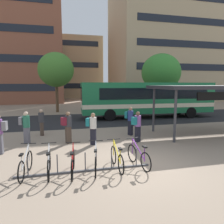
{
  "coord_description": "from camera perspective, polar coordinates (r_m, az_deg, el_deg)",
  "views": [
    {
      "loc": [
        -2.69,
        -6.98,
        3.07
      ],
      "look_at": [
        0.14,
        4.85,
        1.42
      ],
      "focal_mm": 33.27,
      "sensor_mm": 36.0,
      "label": 1
    }
  ],
  "objects": [
    {
      "name": "parked_bicycle_white_1",
      "position": [
        7.54,
        -16.92,
        -13.52
      ],
      "size": [
        0.52,
        1.72,
        0.99
      ],
      "rotation": [
        0.0,
        0.0,
        1.59
      ],
      "color": "black",
      "rests_on": "ground"
    },
    {
      "name": "commuter_grey_pack_0",
      "position": [
        11.58,
        -22.62,
        -3.36
      ],
      "size": [
        0.6,
        0.49,
        1.68
      ],
      "rotation": [
        0.0,
        0.0,
        5.88
      ],
      "color": "#565660",
      "rests_on": "ground"
    },
    {
      "name": "street_tree_1",
      "position": [
        23.5,
        -15.13,
        11.12
      ],
      "size": [
        3.79,
        3.79,
        6.44
      ],
      "color": "brown",
      "rests_on": "ground"
    },
    {
      "name": "parked_bicycle_purple_5",
      "position": [
        7.97,
        7.31,
        -12.07
      ],
      "size": [
        0.52,
        1.71,
        0.99
      ],
      "rotation": [
        0.0,
        0.0,
        1.73
      ],
      "color": "black",
      "rests_on": "ground"
    },
    {
      "name": "commuter_maroon_pack_1",
      "position": [
        10.96,
        -12.13,
        -3.56
      ],
      "size": [
        0.61,
        0.54,
        1.67
      ],
      "rotation": [
        0.0,
        0.0,
        0.56
      ],
      "color": "#47382D",
      "rests_on": "ground"
    },
    {
      "name": "ground",
      "position": [
        8.09,
        7.3,
        -14.66
      ],
      "size": [
        200.0,
        200.0,
        0.0
      ],
      "primitive_type": "plane",
      "color": "gray"
    },
    {
      "name": "bike_rack",
      "position": [
        7.65,
        -7.33,
        -15.27
      ],
      "size": [
        4.75,
        0.1,
        0.7
      ],
      "rotation": [
        0.0,
        0.0,
        -0.0
      ],
      "color": "#47474C",
      "rests_on": "ground"
    },
    {
      "name": "street_tree_0",
      "position": [
        27.26,
        13.32,
        10.54
      ],
      "size": [
        4.89,
        4.89,
        6.84
      ],
      "color": "brown",
      "rests_on": "ground"
    },
    {
      "name": "commuter_teal_pack_5",
      "position": [
        11.09,
        6.95,
        -3.42
      ],
      "size": [
        0.6,
        0.48,
        1.63
      ],
      "rotation": [
        0.0,
        0.0,
        0.37
      ],
      "color": "black",
      "rests_on": "ground"
    },
    {
      "name": "parked_bicycle_white_0",
      "position": [
        7.72,
        -22.65,
        -13.27
      ],
      "size": [
        0.52,
        1.72,
        0.99
      ],
      "rotation": [
        0.0,
        0.0,
        1.47
      ],
      "color": "black",
      "rests_on": "ground"
    },
    {
      "name": "commuter_grey_pack_4",
      "position": [
        13.11,
        -18.85,
        -2.15
      ],
      "size": [
        0.4,
        0.57,
        1.6
      ],
      "rotation": [
        0.0,
        0.0,
        4.89
      ],
      "color": "#47382D",
      "rests_on": "ground"
    },
    {
      "name": "bus_lane_asphalt",
      "position": [
        18.21,
        -4.76,
        -2.03
      ],
      "size": [
        80.0,
        7.2,
        0.01
      ],
      "primitive_type": "cube",
      "color": "#232326",
      "rests_on": "ground"
    },
    {
      "name": "transit_shelter",
      "position": [
        14.08,
        25.77,
        5.86
      ],
      "size": [
        7.13,
        3.47,
        2.98
      ],
      "rotation": [
        0.0,
        0.0,
        -0.0
      ],
      "color": "#38383D",
      "rests_on": "ground"
    },
    {
      "name": "building_right_wing",
      "position": [
        45.04,
        19.24,
        17.39
      ],
      "size": [
        27.76,
        13.15,
        21.95
      ],
      "color": "tan",
      "rests_on": "ground"
    },
    {
      "name": "parked_bicycle_yellow_4",
      "position": [
        7.71,
        1.38,
        -12.69
      ],
      "size": [
        0.52,
        1.72,
        0.99
      ],
      "rotation": [
        0.0,
        0.0,
        1.58
      ],
      "color": "black",
      "rests_on": "ground"
    },
    {
      "name": "parked_bicycle_silver_3",
      "position": [
        7.53,
        -4.47,
        -13.21
      ],
      "size": [
        0.52,
        1.71,
        0.99
      ],
      "rotation": [
        0.0,
        0.0,
        1.4
      ],
      "color": "black",
      "rests_on": "ground"
    },
    {
      "name": "commuter_teal_pack_2",
      "position": [
        10.55,
        -5.4,
        -3.97
      ],
      "size": [
        0.6,
        0.52,
        1.64
      ],
      "rotation": [
        0.0,
        0.0,
        5.78
      ],
      "color": "black",
      "rests_on": "ground"
    },
    {
      "name": "city_bus",
      "position": [
        19.32,
        9.51,
        3.75
      ],
      "size": [
        12.12,
        3.05,
        3.2
      ],
      "rotation": [
        0.0,
        0.0,
        3.1
      ],
      "color": "#196B3D",
      "rests_on": "ground"
    },
    {
      "name": "parked_bicycle_red_2",
      "position": [
        7.41,
        -10.71,
        -13.7
      ],
      "size": [
        0.52,
        1.72,
        0.99
      ],
      "rotation": [
        0.0,
        0.0,
        1.47
      ],
      "color": "black",
      "rests_on": "ground"
    },
    {
      "name": "building_left_wing",
      "position": [
        40.37,
        -28.41,
        14.5
      ],
      "size": [
        20.18,
        10.96,
        16.96
      ],
      "color": "brown",
      "rests_on": "ground"
    },
    {
      "name": "building_centre_block",
      "position": [
        51.62,
        -13.69,
        11.5
      ],
      "size": [
        17.81,
        11.88,
        13.38
      ],
      "color": "tan",
      "rests_on": "ground"
    },
    {
      "name": "commuter_teal_pack_6",
      "position": [
        12.53,
        4.98,
        -1.92
      ],
      "size": [
        0.55,
        0.6,
        1.7
      ],
      "rotation": [
        0.0,
        0.0,
        5.32
      ],
      "color": "black",
      "rests_on": "ground"
    }
  ]
}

